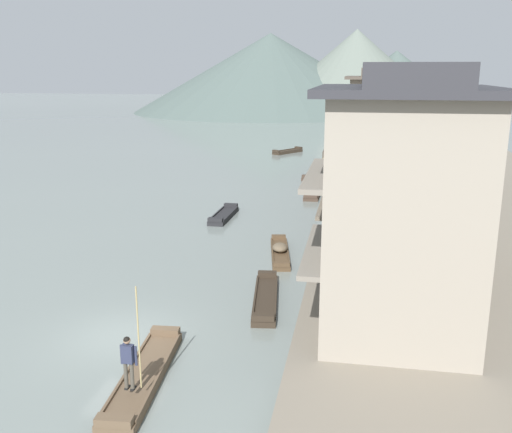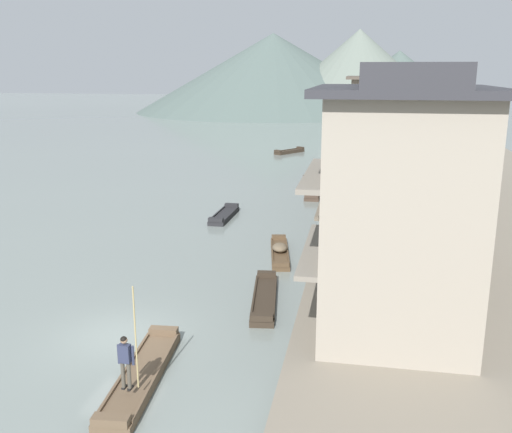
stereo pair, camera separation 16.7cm
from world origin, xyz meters
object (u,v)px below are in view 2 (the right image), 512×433
(boat_upstream_distant, at_px, (280,252))
(boat_moored_far, at_px, (327,161))
(house_waterfront_tall, at_px, (379,173))
(house_waterfront_narrow, at_px, (386,156))
(boat_moored_third, at_px, (264,299))
(boat_moored_nearest, at_px, (314,192))
(boat_foreground_poled, at_px, (141,376))
(boat_midriver_drifting, at_px, (224,215))
(house_waterfront_far, at_px, (384,143))
(boat_moored_second, at_px, (316,174))
(house_waterfront_nearest, at_px, (399,204))
(house_waterfront_end, at_px, (376,120))
(boat_midriver_upstream, at_px, (289,151))
(house_waterfront_second, at_px, (390,198))
(boatman_person, at_px, (126,356))

(boat_upstream_distant, bearing_deg, boat_moored_far, 89.15)
(house_waterfront_tall, bearing_deg, house_waterfront_narrow, 84.53)
(boat_upstream_distant, bearing_deg, boat_moored_third, -87.67)
(boat_moored_nearest, distance_m, boat_moored_third, 20.71)
(boat_foreground_poled, xyz_separation_m, boat_midriver_drifting, (-2.17, 19.50, 0.01))
(boat_upstream_distant, height_order, house_waterfront_far, house_waterfront_far)
(boat_moored_second, xyz_separation_m, house_waterfront_far, (5.60, -4.42, 3.40))
(house_waterfront_tall, bearing_deg, boat_moored_third, -112.84)
(boat_foreground_poled, relative_size, house_waterfront_nearest, 0.65)
(boat_moored_second, xyz_separation_m, house_waterfront_nearest, (5.16, -31.30, 4.69))
(boat_moored_nearest, height_order, boat_midriver_drifting, boat_moored_nearest)
(boat_foreground_poled, relative_size, house_waterfront_end, 0.65)
(boat_moored_far, relative_size, house_waterfront_far, 0.81)
(boat_moored_third, height_order, house_waterfront_narrow, house_waterfront_narrow)
(boat_moored_second, height_order, boat_moored_third, boat_moored_second)
(boat_midriver_upstream, bearing_deg, house_waterfront_second, -76.18)
(boat_moored_far, bearing_deg, house_waterfront_nearest, -83.20)
(boat_midriver_upstream, xyz_separation_m, house_waterfront_second, (9.42, -38.31, 3.38))
(house_waterfront_nearest, bearing_deg, boat_midriver_upstream, 101.64)
(boat_moored_third, xyz_separation_m, house_waterfront_tall, (4.58, 10.88, 3.41))
(house_waterfront_nearest, distance_m, house_waterfront_far, 26.91)
(boat_moored_second, xyz_separation_m, house_waterfront_narrow, (5.51, -11.36, 3.38))
(house_waterfront_second, height_order, house_waterfront_narrow, same)
(house_waterfront_second, bearing_deg, boatman_person, -121.17)
(boat_foreground_poled, bearing_deg, boatman_person, -84.38)
(boat_moored_far, xyz_separation_m, house_waterfront_tall, (4.37, -25.60, 3.37))
(boat_midriver_upstream, bearing_deg, boat_upstream_distant, -83.44)
(boat_midriver_drifting, xyz_separation_m, house_waterfront_nearest, (9.66, -15.42, 4.69))
(boat_moored_nearest, bearing_deg, house_waterfront_second, -73.71)
(boat_foreground_poled, bearing_deg, boat_upstream_distant, 79.25)
(boat_foreground_poled, height_order, house_waterfront_nearest, house_waterfront_nearest)
(boat_midriver_upstream, xyz_separation_m, house_waterfront_end, (9.14, -12.17, 4.68))
(boatman_person, distance_m, house_waterfront_end, 39.29)
(boat_moored_far, bearing_deg, house_waterfront_tall, -80.30)
(boat_moored_third, relative_size, boat_upstream_distant, 1.01)
(boat_midriver_upstream, bearing_deg, boat_moored_second, -73.39)
(house_waterfront_second, relative_size, house_waterfront_narrow, 0.81)
(boat_moored_far, height_order, house_waterfront_tall, house_waterfront_tall)
(boat_midriver_drifting, bearing_deg, house_waterfront_narrow, 24.30)
(boat_moored_nearest, distance_m, house_waterfront_end, 11.79)
(boat_moored_nearest, distance_m, boat_moored_second, 8.11)
(boat_moored_far, height_order, house_waterfront_narrow, house_waterfront_narrow)
(house_waterfront_nearest, xyz_separation_m, house_waterfront_far, (0.44, 26.88, -1.29))
(house_waterfront_nearest, relative_size, house_waterfront_far, 1.29)
(house_waterfront_end, bearing_deg, boat_moored_third, -98.68)
(boat_midriver_upstream, relative_size, house_waterfront_nearest, 0.46)
(boat_moored_second, xyz_separation_m, house_waterfront_end, (4.97, 1.81, 4.69))
(boatman_person, distance_m, boat_moored_second, 36.76)
(house_waterfront_nearest, distance_m, house_waterfront_end, 33.11)
(house_waterfront_tall, bearing_deg, house_waterfront_end, 89.74)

